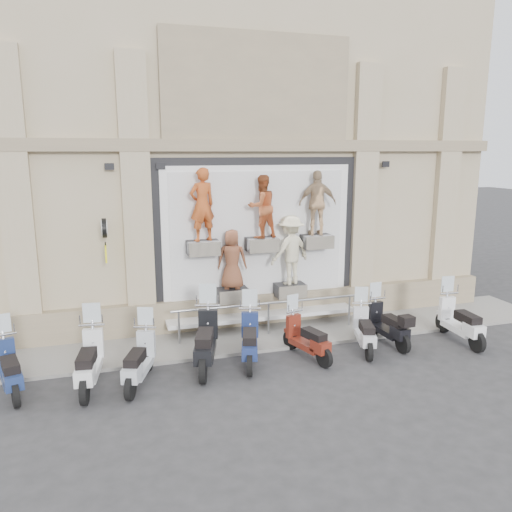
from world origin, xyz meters
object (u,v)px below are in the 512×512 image
object	(u,v)px
clock_sign_bracket	(105,234)
scooter_f	(307,329)
scooter_c	(139,351)
scooter_g	(365,322)
scooter_d	(206,330)
scooter_a	(8,358)
scooter_e	(250,330)
scooter_h	(388,316)
scooter_i	(461,312)
guard_rail	(268,319)
scooter_b	(89,350)

from	to	relation	value
clock_sign_bracket	scooter_f	world-z (taller)	clock_sign_bracket
scooter_c	scooter_f	world-z (taller)	scooter_c
scooter_g	scooter_f	bearing A→B (deg)	-160.28
scooter_c	scooter_d	size ratio (longest dim) A/B	0.85
scooter_a	scooter_d	distance (m)	3.95
clock_sign_bracket	scooter_e	xyz separation A→B (m)	(2.99, -1.88, -2.03)
scooter_h	scooter_e	bearing A→B (deg)	177.59
scooter_d	scooter_e	world-z (taller)	scooter_d
scooter_a	scooter_i	xyz separation A→B (m)	(10.34, -0.27, 0.04)
guard_rail	scooter_f	distance (m)	1.62
scooter_d	scooter_i	xyz separation A→B (m)	(6.39, -0.35, -0.09)
scooter_h	guard_rail	bearing A→B (deg)	149.91
scooter_c	scooter_f	xyz separation A→B (m)	(3.79, 0.24, -0.04)
scooter_i	scooter_d	bearing A→B (deg)	-179.76
scooter_a	scooter_c	bearing A→B (deg)	-23.79
scooter_d	scooter_h	distance (m)	4.58
guard_rail	scooter_g	size ratio (longest dim) A/B	2.89
clock_sign_bracket	scooter_g	bearing A→B (deg)	-18.76
clock_sign_bracket	scooter_i	size ratio (longest dim) A/B	0.54
guard_rail	scooter_f	xyz separation A→B (m)	(0.42, -1.55, 0.23)
scooter_g	scooter_i	bearing A→B (deg)	13.73
scooter_a	scooter_h	bearing A→B (deg)	-15.02
scooter_h	scooter_g	bearing A→B (deg)	-169.05
scooter_b	scooter_g	xyz separation A→B (m)	(6.27, 0.12, -0.08)
scooter_b	scooter_a	bearing A→B (deg)	-179.62
scooter_f	scooter_d	bearing A→B (deg)	159.29
scooter_d	scooter_g	bearing A→B (deg)	14.03
scooter_a	scooter_b	distance (m)	1.52
guard_rail	scooter_i	world-z (taller)	scooter_i
scooter_b	scooter_f	world-z (taller)	scooter_b
scooter_a	scooter_g	bearing A→B (deg)	-16.40
scooter_c	scooter_g	bearing A→B (deg)	22.89
scooter_f	scooter_g	distance (m)	1.50
scooter_b	scooter_h	world-z (taller)	scooter_b
clock_sign_bracket	scooter_e	world-z (taller)	clock_sign_bracket
scooter_g	scooter_h	world-z (taller)	scooter_h
scooter_e	scooter_d	bearing A→B (deg)	-165.97
scooter_c	scooter_a	bearing A→B (deg)	-167.98
scooter_h	scooter_i	distance (m)	1.86
scooter_f	scooter_g	size ratio (longest dim) A/B	0.98
scooter_g	scooter_b	bearing A→B (deg)	-160.59
clock_sign_bracket	scooter_f	bearing A→B (deg)	-25.00
scooter_h	scooter_c	bearing A→B (deg)	-179.45
scooter_b	scooter_e	xyz separation A→B (m)	(3.43, 0.22, -0.02)
scooter_f	scooter_c	bearing A→B (deg)	167.35
scooter_f	clock_sign_bracket	bearing A→B (deg)	138.76
scooter_e	scooter_g	bearing A→B (deg)	14.33
clock_sign_bracket	scooter_d	size ratio (longest dim) A/B	0.48
guard_rail	scooter_d	bearing A→B (deg)	-144.30
scooter_g	scooter_h	size ratio (longest dim) A/B	0.99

